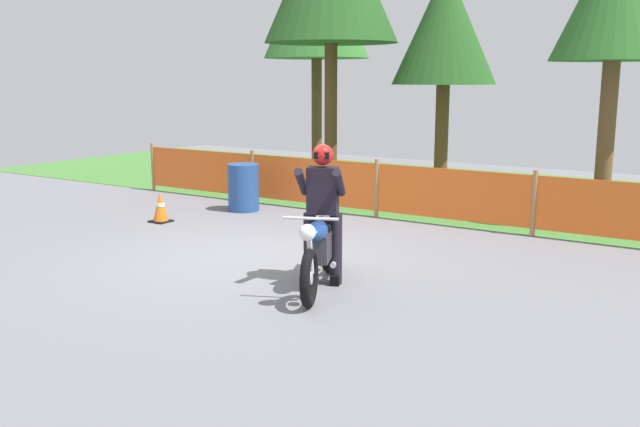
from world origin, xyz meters
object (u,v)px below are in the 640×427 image
object	(u,v)px
motorcycle_lead	(320,249)
rider_lead	(323,206)
spare_drum	(243,187)
traffic_cone	(160,207)

from	to	relation	value
motorcycle_lead	rider_lead	bearing A→B (deg)	-179.49
rider_lead	motorcycle_lead	bearing A→B (deg)	0.51
motorcycle_lead	spare_drum	world-z (taller)	motorcycle_lead
traffic_cone	rider_lead	bearing A→B (deg)	-19.68
rider_lead	traffic_cone	xyz separation A→B (m)	(-4.32, 1.55, -0.69)
rider_lead	spare_drum	distance (m)	4.96
motorcycle_lead	spare_drum	size ratio (longest dim) A/B	2.21
motorcycle_lead	traffic_cone	size ratio (longest dim) A/B	3.66
traffic_cone	spare_drum	size ratio (longest dim) A/B	0.60
motorcycle_lead	traffic_cone	world-z (taller)	motorcycle_lead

